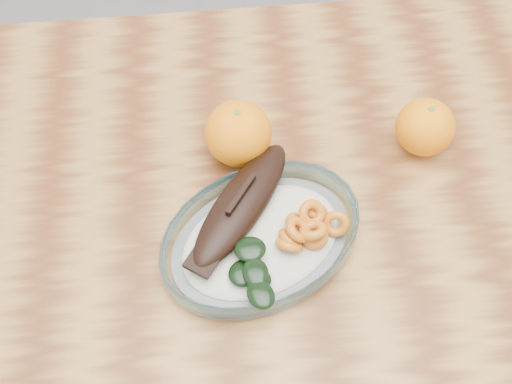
# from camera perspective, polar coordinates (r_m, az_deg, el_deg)

# --- Properties ---
(dining_table) EXTENTS (1.20, 0.80, 0.75)m
(dining_table) POSITION_cam_1_polar(r_m,az_deg,el_deg) (0.86, 4.37, -6.89)
(dining_table) COLOR #5E3216
(dining_table) RESTS_ON ground
(plated_meal) EXTENTS (0.59, 0.59, 0.07)m
(plated_meal) POSITION_cam_1_polar(r_m,az_deg,el_deg) (0.75, 0.41, -3.85)
(plated_meal) COLOR white
(plated_meal) RESTS_ON dining_table
(orange_left) EXTENTS (0.08, 0.08, 0.08)m
(orange_left) POSITION_cam_1_polar(r_m,az_deg,el_deg) (0.80, -1.61, 5.23)
(orange_left) COLOR orange
(orange_left) RESTS_ON dining_table
(orange_right) EXTENTS (0.07, 0.07, 0.07)m
(orange_right) POSITION_cam_1_polar(r_m,az_deg,el_deg) (0.84, 14.80, 5.59)
(orange_right) COLOR orange
(orange_right) RESTS_ON dining_table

